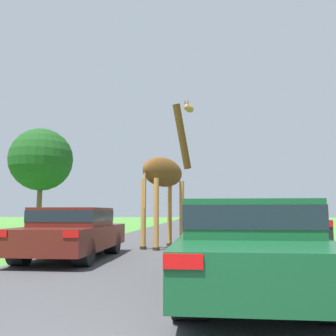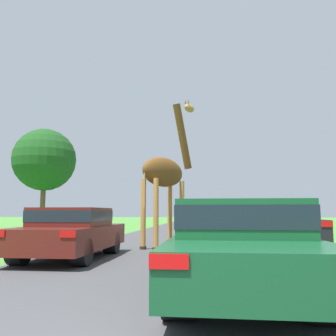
# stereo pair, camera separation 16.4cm
# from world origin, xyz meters

# --- Properties ---
(road) EXTENTS (7.97, 120.00, 0.00)m
(road) POSITION_xyz_m (0.00, 30.00, 0.00)
(road) COLOR #424244
(road) RESTS_ON ground
(giraffe_near_road) EXTENTS (1.84, 2.72, 5.40)m
(giraffe_near_road) POSITION_xyz_m (-0.90, 10.10, 2.49)
(giraffe_near_road) COLOR #B77F3D
(giraffe_near_road) RESTS_ON ground
(car_lead_maroon) EXTENTS (1.91, 4.81, 1.34)m
(car_lead_maroon) POSITION_xyz_m (0.97, 3.72, 0.73)
(car_lead_maroon) COLOR #144C28
(car_lead_maroon) RESTS_ON ground
(car_queue_right) EXTENTS (1.83, 4.62, 1.33)m
(car_queue_right) POSITION_xyz_m (1.37, 22.51, 0.70)
(car_queue_right) COLOR gray
(car_queue_right) RESTS_ON ground
(car_queue_left) EXTENTS (1.80, 4.06, 1.28)m
(car_queue_left) POSITION_xyz_m (-2.97, 7.06, 0.69)
(car_queue_left) COLOR #561914
(car_queue_left) RESTS_ON ground
(car_far_ahead) EXTENTS (1.86, 4.60, 1.35)m
(car_far_ahead) POSITION_xyz_m (0.74, 15.77, 0.72)
(car_far_ahead) COLOR silver
(car_far_ahead) RESTS_ON ground
(car_verge_right) EXTENTS (1.70, 4.33, 1.41)m
(car_verge_right) POSITION_xyz_m (2.89, 10.20, 0.76)
(car_verge_right) COLOR black
(car_verge_right) RESTS_ON ground
(tree_far_right) EXTENTS (4.78, 4.78, 7.58)m
(tree_far_right) POSITION_xyz_m (-12.08, 24.07, 5.17)
(tree_far_right) COLOR brown
(tree_far_right) RESTS_ON ground
(sign_post) EXTENTS (0.70, 0.08, 1.56)m
(sign_post) POSITION_xyz_m (5.02, 15.68, 1.09)
(sign_post) COLOR #4C3823
(sign_post) RESTS_ON ground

